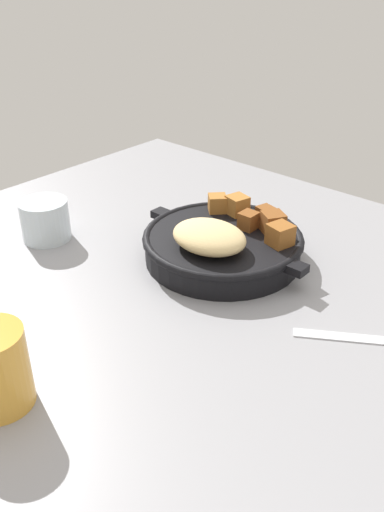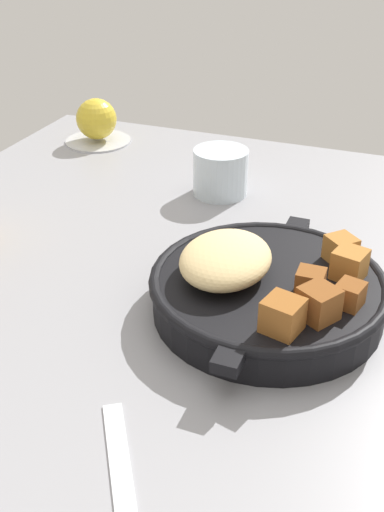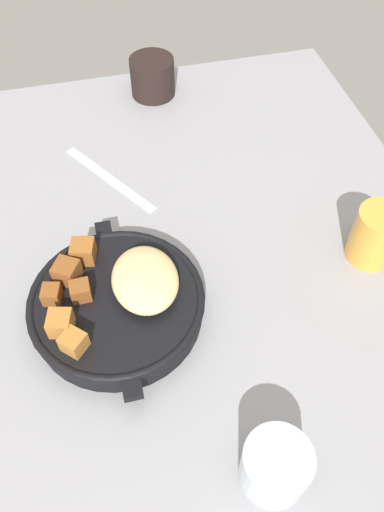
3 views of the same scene
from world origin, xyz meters
The scene contains 6 objects.
ground_plane centered at (0.00, 0.00, -1.20)cm, with size 107.25×88.16×2.40cm, color gray.
cast_iron_skillet centered at (4.68, -8.69, 2.87)cm, with size 28.48×24.15×7.53cm.
butter_knife centered at (-22.54, -6.43, 0.18)cm, with size 22.10×1.60×0.36cm, color silver.
coffee_mug_dark centered at (-45.38, 5.83, 3.79)cm, with size 8.76×8.76×7.58cm, color black.
water_glass_short centered at (30.29, 4.88, 3.26)cm, with size 7.74×7.74×6.52cm, color silver.
juice_glass_amber centered at (3.32, 29.82, 4.48)cm, with size 7.08×7.08×8.97cm, color gold.
Camera 3 is at (43.16, -7.71, 61.24)cm, focal length 35.39 mm.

